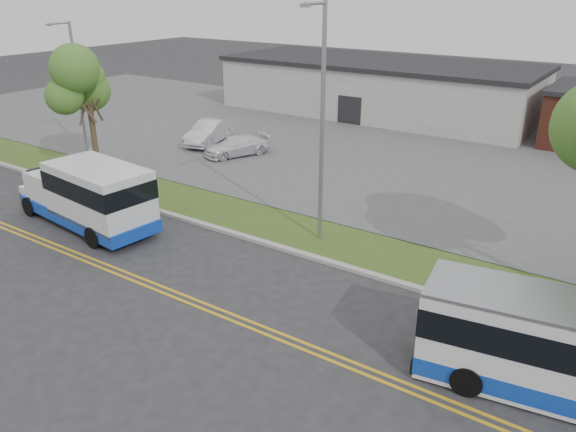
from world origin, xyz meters
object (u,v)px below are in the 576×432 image
Objects in this scene: pedestrian at (86,167)px; parked_car_b at (237,146)px; shuttle_bus at (90,194)px; streetlight_far at (77,84)px; parked_car_a at (209,132)px; streetlight_near at (321,119)px; tree_west at (87,84)px.

pedestrian is 9.29m from parked_car_b.
streetlight_far is at bearing 150.13° from shuttle_bus.
pedestrian reaches higher than parked_car_b.
parked_car_a is at bearing 51.45° from streetlight_far.
parked_car_b is (-10.75, 7.77, -4.52)m from streetlight_near.
shuttle_bus is at bearing -153.76° from streetlight_near.
streetlight_far reaches higher than pedestrian.
streetlight_near is 19.20m from streetlight_far.
shuttle_bus is (5.93, -4.94, -3.52)m from tree_west.
streetlight_near is at bearing 32.15° from shuttle_bus.
pedestrian reaches higher than parked_car_a.
tree_west reaches higher than pedestrian.
parked_car_a is at bearing -174.12° from parked_car_b.
parked_car_b is at bearing 144.14° from streetlight_near.
pedestrian is (-14.27, -0.83, -4.28)m from streetlight_near.
tree_west is at bearing -95.90° from parked_car_b.
parked_car_b is at bearing 31.62° from streetlight_far.
tree_west is 1.51× the size of parked_car_a.
parked_car_b is at bearing -32.53° from parked_car_a.
pedestrian is at bearing -36.59° from streetlight_far.
streetlight_far is 6.87m from pedestrian.
streetlight_near is at bearing -11.53° from parked_car_b.
tree_west is at bearing -110.41° from parked_car_a.
streetlight_near reaches higher than parked_car_b.
pedestrian is at bearing -60.52° from tree_west.
tree_west is 1.65× the size of parked_car_b.
tree_west reaches higher than shuttle_bus.
parked_car_b is (3.32, -1.11, -0.15)m from parked_car_a.
pedestrian is at bearing 150.89° from shuttle_bus.
streetlight_near is at bearing -8.05° from streetlight_far.
parked_car_b is at bearing 103.73° from shuttle_bus.
pedestrian is 0.41× the size of parked_car_b.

